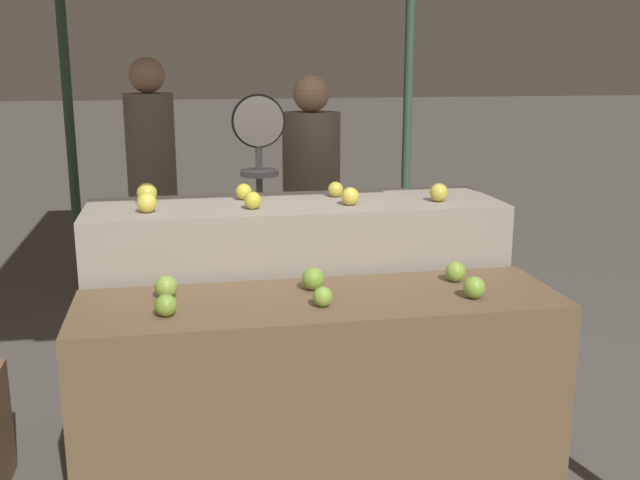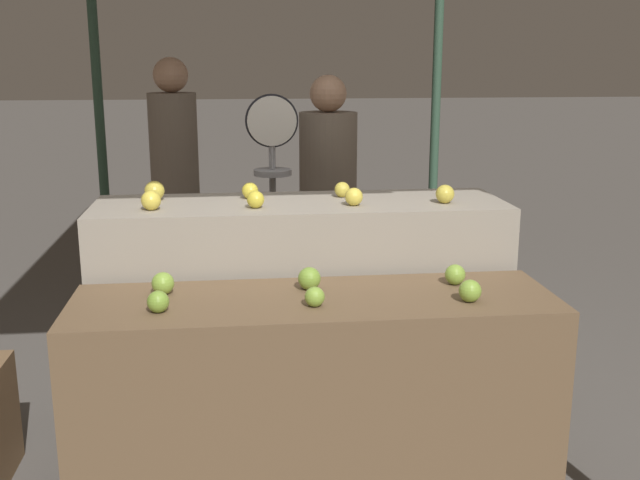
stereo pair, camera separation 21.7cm
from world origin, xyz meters
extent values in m
cylinder|color=#33513D|center=(-1.26, 3.02, 1.39)|extent=(0.07, 0.07, 2.78)
cylinder|color=#33513D|center=(1.26, 3.02, 1.39)|extent=(0.07, 0.07, 2.78)
cube|color=brown|center=(0.00, 0.00, 0.41)|extent=(1.83, 0.55, 0.81)
cube|color=gray|center=(0.00, 0.60, 0.53)|extent=(1.83, 0.55, 1.06)
sphere|color=#7AA338|center=(-0.57, -0.10, 0.85)|extent=(0.08, 0.08, 0.08)
sphere|color=#84AD3D|center=(-0.01, -0.10, 0.85)|extent=(0.07, 0.07, 0.07)
sphere|color=#84AD3D|center=(0.56, -0.11, 0.85)|extent=(0.08, 0.08, 0.08)
sphere|color=#84AD3D|center=(-0.57, 0.11, 0.85)|extent=(0.09, 0.09, 0.09)
sphere|color=#7AA338|center=(-0.01, 0.11, 0.86)|extent=(0.09, 0.09, 0.09)
sphere|color=#84AD3D|center=(0.57, 0.11, 0.85)|extent=(0.08, 0.08, 0.08)
sphere|color=yellow|center=(-0.64, 0.49, 1.11)|extent=(0.08, 0.08, 0.08)
sphere|color=gold|center=(-0.20, 0.48, 1.10)|extent=(0.07, 0.07, 0.07)
sphere|color=yellow|center=(0.22, 0.49, 1.10)|extent=(0.08, 0.08, 0.08)
sphere|color=gold|center=(0.63, 0.50, 1.11)|extent=(0.08, 0.08, 0.08)
sphere|color=gold|center=(-0.65, 0.71, 1.11)|extent=(0.09, 0.09, 0.09)
sphere|color=gold|center=(-0.22, 0.71, 1.10)|extent=(0.07, 0.07, 0.07)
sphere|color=gold|center=(0.20, 0.70, 1.10)|extent=(0.07, 0.07, 0.07)
cylinder|color=#99999E|center=(-0.09, 1.28, 0.70)|extent=(0.04, 0.04, 1.40)
cylinder|color=black|center=(-0.09, 1.28, 1.37)|extent=(0.28, 0.01, 0.28)
cylinder|color=silver|center=(-0.09, 1.26, 1.37)|extent=(0.26, 0.02, 0.26)
cylinder|color=#99999E|center=(-0.09, 1.26, 1.17)|extent=(0.01, 0.01, 0.14)
cylinder|color=#99999E|center=(-0.09, 1.26, 1.10)|extent=(0.20, 0.20, 0.03)
cube|color=#2D2D38|center=(0.25, 1.61, 0.37)|extent=(0.25, 0.15, 0.74)
cylinder|color=#756656|center=(0.25, 1.61, 1.07)|extent=(0.34, 0.34, 0.65)
sphere|color=tan|center=(0.25, 1.61, 1.49)|extent=(0.21, 0.21, 0.21)
cube|color=#2D2D38|center=(-0.68, 2.27, 0.39)|extent=(0.27, 0.23, 0.79)
cylinder|color=#756656|center=(-0.68, 2.27, 1.13)|extent=(0.41, 0.41, 0.69)
sphere|color=tan|center=(-0.68, 2.27, 1.58)|extent=(0.22, 0.22, 0.22)
camera|label=1|loc=(-0.50, -2.63, 1.69)|focal=42.00mm
camera|label=2|loc=(-0.29, -2.66, 1.69)|focal=42.00mm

